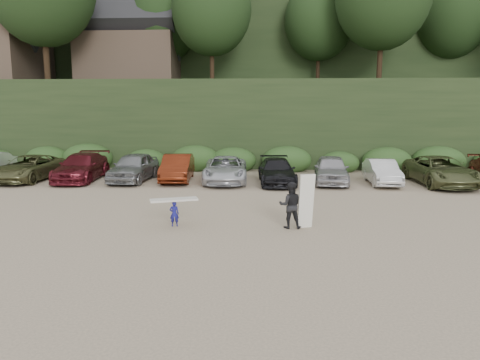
{
  "coord_description": "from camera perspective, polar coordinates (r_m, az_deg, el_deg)",
  "views": [
    {
      "loc": [
        -0.02,
        -16.16,
        4.56
      ],
      "look_at": [
        -1.33,
        3.0,
        1.3
      ],
      "focal_mm": 35.0,
      "sensor_mm": 36.0,
      "label": 1
    }
  ],
  "objects": [
    {
      "name": "ground",
      "position": [
        16.8,
        3.87,
        -6.15
      ],
      "size": [
        120.0,
        120.0,
        0.0
      ],
      "primitive_type": "plane",
      "color": "tan",
      "rests_on": "ground"
    },
    {
      "name": "hillside_backdrop",
      "position": [
        52.52,
        3.79,
        16.91
      ],
      "size": [
        90.0,
        41.5,
        28.0
      ],
      "color": "black",
      "rests_on": "ground"
    },
    {
      "name": "parked_cars",
      "position": [
        26.57,
        -3.74,
        1.37
      ],
      "size": [
        34.34,
        5.76,
        1.62
      ],
      "color": "#A8A8AC",
      "rests_on": "ground"
    },
    {
      "name": "child_surfer",
      "position": [
        17.3,
        -8.03,
        -3.35
      ],
      "size": [
        1.79,
        1.02,
        1.03
      ],
      "color": "navy",
      "rests_on": "ground"
    },
    {
      "name": "adult_surfer",
      "position": [
        16.97,
        6.33,
        -3.02
      ],
      "size": [
        1.28,
        0.64,
        2.0
      ],
      "color": "black",
      "rests_on": "ground"
    }
  ]
}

